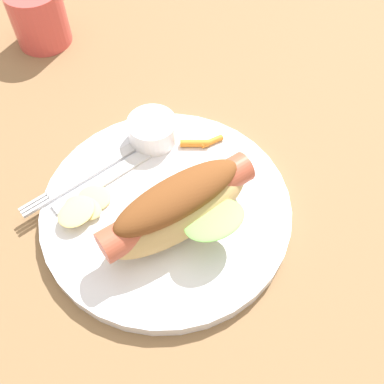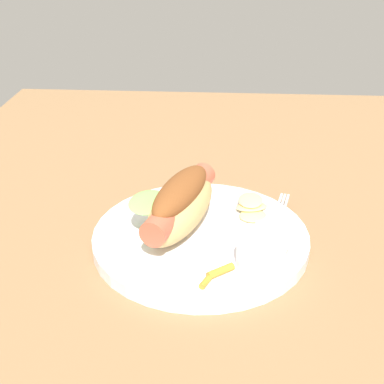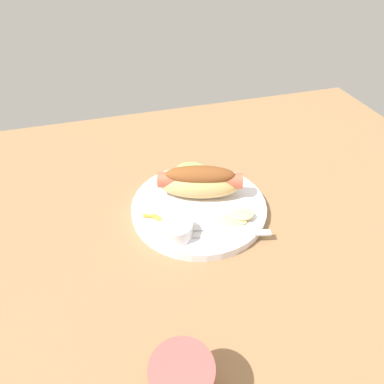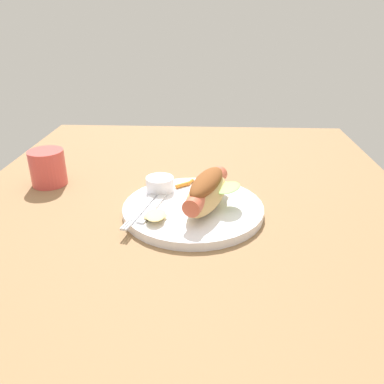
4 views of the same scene
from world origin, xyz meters
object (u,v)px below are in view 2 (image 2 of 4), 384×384
Objects in this scene: sauce_ramekin at (262,254)px; chips_pile at (252,207)px; fork at (276,224)px; knife at (260,227)px; hot_dog at (180,204)px; carrot_garnish at (215,274)px; plate at (201,238)px.

sauce_ramekin is 11.50cm from chips_pile.
fork is 1.12× the size of knife.
knife is (0.52, -9.59, -3.23)cm from hot_dog.
hot_dog reaches higher than carrot_garnish.
hot_dog is at bearing 106.13° from knife.
fork is 2.20cm from knife.
plate is 1.73× the size of fork.
knife is 3.24× the size of carrot_garnish.
plate is 3.79× the size of chips_pile.
sauce_ramekin is at bearing 178.12° from fork.
hot_dog is 11.83cm from sauce_ramekin.
chips_pile is (3.23, 2.86, 0.45)cm from fork.
sauce_ramekin is 0.37× the size of fork.
hot_dog is 10.27cm from chips_pile.
plate is 4.96cm from hot_dog.
fork is 4.33cm from chips_pile.
hot_dog reaches higher than chips_pile.
knife is at bearing 125.14° from fork.
knife reaches higher than plate.
hot_dog is 12.14cm from fork.
carrot_garnish is at bearing 162.89° from chips_pile.
plate is at bearing 113.34° from knife.
fork and knife have the same top height.
chips_pile is at bearing -17.11° from carrot_garnish.
hot_dog is 1.11× the size of fork.
carrot_garnish is (-9.43, -4.46, -3.02)cm from hot_dog.
knife is 11.20cm from carrot_garnish.
plate is at bearing 116.31° from fork.
plate is at bearing 130.45° from chips_pile.
sauce_ramekin is at bearing -108.61° from hot_dog.
sauce_ramekin is 0.80× the size of chips_pile.
plate is 1.55× the size of hot_dog.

